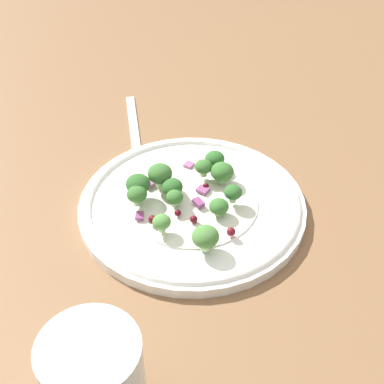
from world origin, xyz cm
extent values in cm
cube|color=brown|center=(0.00, 0.00, -1.00)|extent=(180.00, 180.00, 2.00)
cylinder|color=white|center=(0.84, -0.01, 0.60)|extent=(26.07, 26.07, 1.20)
torus|color=white|center=(0.84, -0.01, 1.20)|extent=(24.98, 24.98, 1.00)
cylinder|color=white|center=(0.84, -0.01, 1.30)|extent=(15.12, 15.12, 0.20)
cylinder|color=#8EB77A|center=(6.84, -1.34, 2.14)|extent=(0.74, 0.74, 0.74)
ellipsoid|color=#4C843D|center=(6.84, -1.34, 3.03)|extent=(1.97, 1.97, 1.48)
cylinder|color=#8EB77A|center=(2.20, 3.56, 1.69)|extent=(0.82, 0.82, 0.82)
ellipsoid|color=#386B2D|center=(2.20, 3.56, 2.67)|extent=(2.19, 2.19, 1.64)
cylinder|color=#8EB77A|center=(1.09, -2.32, 1.93)|extent=(0.92, 0.92, 0.92)
ellipsoid|color=#2D6028|center=(1.09, -2.32, 3.03)|extent=(2.44, 2.44, 1.83)
cylinder|color=#8EB77A|center=(-5.64, 0.70, 1.92)|extent=(0.89, 0.89, 0.89)
ellipsoid|color=#2D6028|center=(-5.64, 0.70, 2.99)|extent=(2.38, 2.38, 1.78)
cylinder|color=#8EB77A|center=(-3.38, 2.29, 1.84)|extent=(1.03, 1.03, 1.03)
ellipsoid|color=#386B2D|center=(-3.38, 2.29, 3.08)|extent=(2.76, 2.76, 2.07)
cylinder|color=#9EC684|center=(2.46, -5.88, 2.32)|extent=(1.05, 1.05, 1.05)
ellipsoid|color=#2D6028|center=(2.46, -5.88, 3.58)|extent=(2.79, 2.79, 2.09)
cylinder|color=#8EB77A|center=(3.98, -5.38, 2.43)|extent=(0.85, 0.85, 0.85)
ellipsoid|color=#386B2D|center=(3.98, -5.38, 3.45)|extent=(2.28, 2.28, 1.71)
cylinder|color=#ADD18E|center=(0.48, -4.20, 2.39)|extent=(1.07, 1.07, 1.07)
ellipsoid|color=#386B2D|center=(0.48, -4.20, 3.68)|extent=(2.85, 2.85, 2.14)
cylinder|color=#9EC684|center=(2.58, -1.46, 2.12)|extent=(0.72, 0.72, 0.72)
ellipsoid|color=#386B2D|center=(2.58, -1.46, 2.98)|extent=(1.92, 1.92, 1.44)
cylinder|color=#8EB77A|center=(-0.35, 4.54, 2.31)|extent=(0.77, 0.77, 0.77)
ellipsoid|color=#2D6028|center=(-0.35, 4.54, 3.24)|extent=(2.05, 2.05, 1.54)
cylinder|color=#9EC684|center=(-3.33, -0.32, 2.36)|extent=(0.78, 0.78, 0.78)
ellipsoid|color=#386B2D|center=(-3.33, -0.32, 3.30)|extent=(2.08, 2.08, 1.56)
cylinder|color=#ADD18E|center=(7.60, 3.73, 1.93)|extent=(1.06, 1.06, 1.06)
ellipsoid|color=#477A38|center=(7.60, 3.73, 3.20)|extent=(2.82, 2.82, 2.11)
sphere|color=maroon|center=(5.01, 5.76, 2.12)|extent=(0.96, 0.96, 0.96)
sphere|color=#4C0A14|center=(4.24, 1.34, 1.88)|extent=(0.85, 0.85, 0.85)
sphere|color=#4C0A14|center=(3.89, -0.63, 1.96)|extent=(0.75, 0.75, 0.75)
sphere|color=#4C0A14|center=(5.94, -2.78, 2.14)|extent=(0.93, 0.93, 0.93)
sphere|color=#4C0A14|center=(-1.71, 0.82, 1.80)|extent=(0.77, 0.77, 0.77)
sphere|color=maroon|center=(6.44, 3.00, 1.73)|extent=(0.92, 0.92, 0.92)
cube|color=#934C84|center=(-1.05, 0.67, 1.72)|extent=(1.44, 1.54, 0.32)
cube|color=#843D75|center=(1.47, 0.98, 1.91)|extent=(1.53, 1.61, 0.50)
cube|color=#A35B93|center=(0.34, -5.61, 1.80)|extent=(1.73, 1.64, 0.43)
cube|color=#A35B93|center=(-5.24, -2.48, 1.54)|extent=(1.31, 1.26, 0.40)
cube|color=#843D75|center=(5.48, -4.53, 1.76)|extent=(1.41, 1.22, 0.31)
cube|color=silver|center=(-13.49, -13.71, 0.25)|extent=(13.86, 7.99, 0.50)
cube|color=silver|center=(-5.24, -9.41, 0.25)|extent=(4.30, 3.79, 0.50)
cylinder|color=silver|center=(26.69, 1.17, 4.86)|extent=(7.58, 7.58, 9.73)
camera|label=1|loc=(44.31, 14.81, 41.59)|focal=49.85mm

